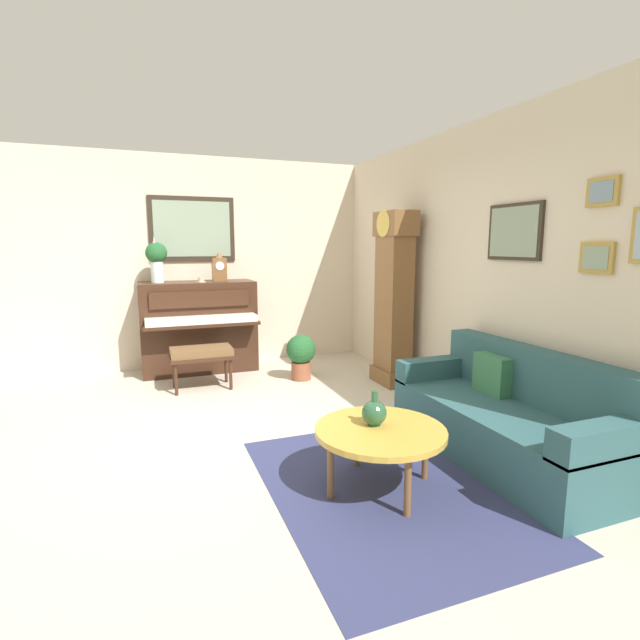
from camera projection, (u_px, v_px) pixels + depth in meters
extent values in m
cube|color=beige|center=(231.00, 438.00, 4.15)|extent=(6.40, 6.00, 0.10)
cube|color=beige|center=(193.00, 263.00, 6.32)|extent=(0.10, 4.90, 2.80)
cube|color=#33281E|center=(192.00, 229.00, 6.19)|extent=(0.03, 1.10, 0.84)
cube|color=gray|center=(192.00, 229.00, 6.18)|extent=(0.01, 0.98, 0.72)
cube|color=beige|center=(463.00, 269.00, 4.76)|extent=(5.30, 0.10, 2.80)
cube|color=#33281E|center=(515.00, 232.00, 3.99)|extent=(0.60, 0.03, 0.48)
cube|color=gray|center=(513.00, 232.00, 3.99)|extent=(0.54, 0.01, 0.42)
cube|color=#B28E3D|center=(603.00, 192.00, 3.21)|extent=(0.24, 0.03, 0.20)
cube|color=#7A93A3|center=(601.00, 192.00, 3.21)|extent=(0.18, 0.01, 0.14)
cube|color=#B28E3D|center=(597.00, 258.00, 3.28)|extent=(0.26, 0.03, 0.22)
cube|color=gray|center=(595.00, 258.00, 3.28)|extent=(0.20, 0.01, 0.16)
cube|color=navy|center=(384.00, 488.00, 3.19)|extent=(2.10, 1.50, 0.01)
cube|color=#3D2316|center=(198.00, 326.00, 6.13)|extent=(0.60, 1.44, 1.17)
cube|color=#3D2316|center=(202.00, 325.00, 5.72)|extent=(0.28, 1.38, 0.04)
cube|color=white|center=(202.00, 320.00, 5.71)|extent=(0.26, 1.32, 0.08)
cube|color=#3D2316|center=(200.00, 299.00, 5.77)|extent=(0.03, 1.20, 0.20)
cube|color=#3D2316|center=(201.00, 356.00, 5.36)|extent=(0.42, 0.70, 0.04)
cube|color=brown|center=(201.00, 351.00, 5.35)|extent=(0.40, 0.68, 0.08)
cylinder|color=#3D2316|center=(176.00, 380.00, 5.14)|extent=(0.04, 0.04, 0.36)
cylinder|color=#3D2316|center=(231.00, 374.00, 5.35)|extent=(0.04, 0.04, 0.36)
cylinder|color=#3D2316|center=(174.00, 372.00, 5.44)|extent=(0.04, 0.04, 0.36)
cylinder|color=#3D2316|center=(226.00, 368.00, 5.65)|extent=(0.04, 0.04, 0.36)
cube|color=brown|center=(392.00, 375.00, 5.63)|extent=(0.52, 0.34, 0.18)
cube|color=brown|center=(393.00, 310.00, 5.51)|extent=(0.44, 0.28, 1.78)
cube|color=brown|center=(396.00, 224.00, 5.35)|extent=(0.52, 0.32, 0.28)
cylinder|color=gold|center=(384.00, 224.00, 5.29)|extent=(0.30, 0.02, 0.30)
cylinder|color=gold|center=(390.00, 305.00, 5.48)|extent=(0.03, 0.03, 0.70)
cube|color=#2D565B|center=(501.00, 432.00, 3.62)|extent=(1.90, 0.80, 0.42)
cube|color=#2D565B|center=(535.00, 377.00, 3.66)|extent=(1.90, 0.20, 0.44)
cube|color=#2D565B|center=(438.00, 369.00, 4.37)|extent=(0.18, 0.80, 0.20)
cube|color=#2D565B|center=(608.00, 439.00, 2.78)|extent=(0.18, 0.80, 0.20)
cube|color=#38754C|center=(492.00, 374.00, 3.89)|extent=(0.34, 0.12, 0.32)
cylinder|color=gold|center=(380.00, 431.00, 3.13)|extent=(0.88, 0.88, 0.04)
torus|color=brown|center=(380.00, 431.00, 3.13)|extent=(0.88, 0.88, 0.04)
cylinder|color=brown|center=(425.00, 453.00, 3.29)|extent=(0.04, 0.04, 0.39)
cylinder|color=brown|center=(408.00, 486.00, 2.84)|extent=(0.04, 0.04, 0.39)
cylinder|color=brown|center=(330.00, 470.00, 3.04)|extent=(0.04, 0.04, 0.39)
cylinder|color=brown|center=(357.00, 441.00, 3.50)|extent=(0.04, 0.04, 0.39)
cube|color=brown|center=(219.00, 270.00, 6.09)|extent=(0.12, 0.18, 0.30)
cylinder|color=white|center=(220.00, 266.00, 6.03)|extent=(0.01, 0.11, 0.11)
cone|color=brown|center=(219.00, 255.00, 6.06)|extent=(0.10, 0.10, 0.08)
cylinder|color=silver|center=(157.00, 272.00, 5.83)|extent=(0.15, 0.15, 0.26)
sphere|color=#235B2D|center=(156.00, 253.00, 5.79)|extent=(0.26, 0.26, 0.26)
cone|color=#D199B7|center=(154.00, 242.00, 5.74)|extent=(0.06, 0.06, 0.16)
cylinder|color=beige|center=(201.00, 282.00, 5.93)|extent=(0.12, 0.12, 0.01)
cylinder|color=beige|center=(201.00, 280.00, 5.93)|extent=(0.08, 0.08, 0.06)
cylinder|color=#234C33|center=(374.00, 424.00, 3.19)|extent=(0.09, 0.09, 0.01)
sphere|color=#285638|center=(374.00, 413.00, 3.17)|extent=(0.17, 0.17, 0.17)
cylinder|color=#285638|center=(375.00, 397.00, 3.16)|extent=(0.04, 0.04, 0.08)
cylinder|color=#935138|center=(301.00, 371.00, 5.77)|extent=(0.24, 0.24, 0.22)
sphere|color=#235B2D|center=(301.00, 349.00, 5.73)|extent=(0.36, 0.36, 0.36)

